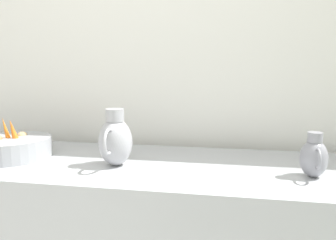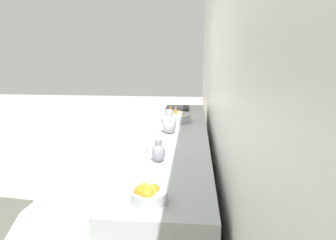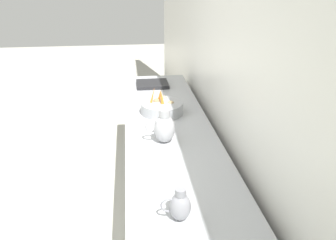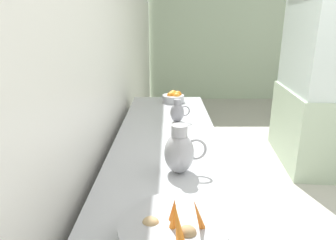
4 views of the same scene
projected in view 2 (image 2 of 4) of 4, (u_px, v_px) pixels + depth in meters
The scene contains 8 objects.
ground_plane at pixel (47, 204), 3.44m from camera, with size 16.46×16.46×0.00m, color #ADAA9E.
tile_wall_left at pixel (225, 80), 2.48m from camera, with size 0.10×9.41×3.00m, color white.
prep_counter at pixel (175, 172), 3.25m from camera, with size 0.69×3.36×0.89m, color #ADAFB5.
vegetable_colander at pixel (176, 118), 3.65m from camera, with size 0.36×0.36×0.22m.
orange_bowl at pixel (148, 194), 1.71m from camera, with size 0.22×0.22×0.11m.
metal_pitcher_tall at pixel (169, 123), 3.11m from camera, with size 0.21×0.15×0.25m.
metal_pitcher_short at pixel (158, 152), 2.32m from camera, with size 0.15×0.11×0.18m.
counter_sink_basin at pixel (178, 108), 4.41m from camera, with size 0.34×0.30×0.04m, color #232326.
Camera 2 is at (-1.69, 2.98, 1.75)m, focal length 31.53 mm.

